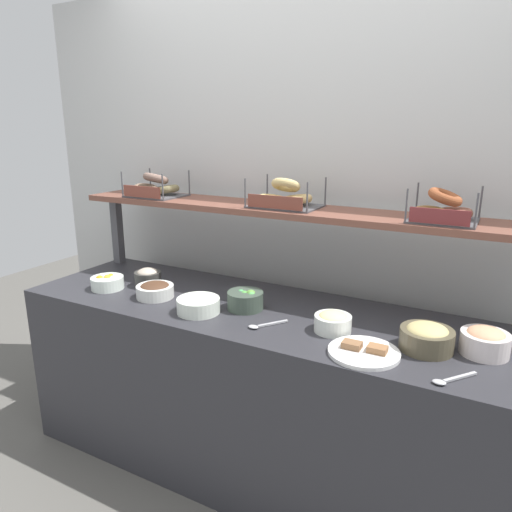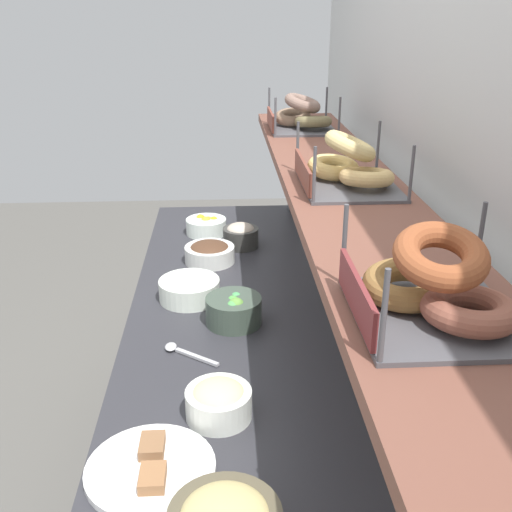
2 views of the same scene
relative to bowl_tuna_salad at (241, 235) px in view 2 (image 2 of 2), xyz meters
name	(u,v)px [view 2 (image 2 of 2)]	position (x,y,z in m)	size (l,w,h in m)	color
back_wall	(446,211)	(0.65, 0.54, 0.30)	(3.52, 0.06, 2.40)	silver
deli_counter	(246,446)	(0.65, -0.01, -0.47)	(2.32, 0.70, 0.85)	#2D2D33
shelf_riser_left	(295,167)	(-0.45, 0.26, 0.15)	(0.05, 0.05, 0.40)	#4C4C51
upper_shelf	(345,190)	(0.65, 0.26, 0.37)	(2.28, 0.32, 0.03)	brown
bowl_tuna_salad	(241,235)	(0.00, 0.00, 0.00)	(0.14, 0.14, 0.10)	#3A3A36
bowl_cream_cheese	(189,287)	(0.44, -0.18, -0.01)	(0.19, 0.19, 0.08)	white
bowl_veggie_mix	(234,310)	(0.61, -0.04, 0.00)	(0.16, 0.16, 0.09)	#404E42
bowl_fruit_salad	(206,226)	(-0.15, -0.14, -0.01)	(0.16, 0.16, 0.07)	white
bowl_egg_salad	(219,401)	(1.04, -0.09, 0.00)	(0.15, 0.15, 0.09)	white
bowl_chocolate_spread	(210,252)	(0.15, -0.12, -0.01)	(0.18, 0.18, 0.08)	white
serving_plate_white	(151,468)	(1.21, -0.22, -0.04)	(0.26, 0.26, 0.04)	white
serving_spoon_by_edge	(182,351)	(0.77, -0.18, -0.04)	(0.12, 0.15, 0.01)	#B7B7BC
bagel_basket_poppy	(301,117)	(-0.12, 0.24, 0.43)	(0.29, 0.24, 0.14)	#4C4C51
bagel_basket_plain	(347,168)	(0.66, 0.26, 0.43)	(0.33, 0.25, 0.15)	#4C4C51
bagel_basket_cinnamon_raisin	(434,289)	(1.38, 0.25, 0.43)	(0.28, 0.26, 0.14)	#4C4C51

